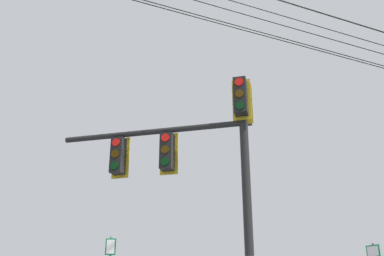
# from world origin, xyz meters

# --- Properties ---
(signal_mast_assembly) EXTENTS (3.48, 3.94, 6.60)m
(signal_mast_assembly) POSITION_xyz_m (1.29, -1.59, 4.71)
(signal_mast_assembly) COLOR black
(signal_mast_assembly) RESTS_ON ground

